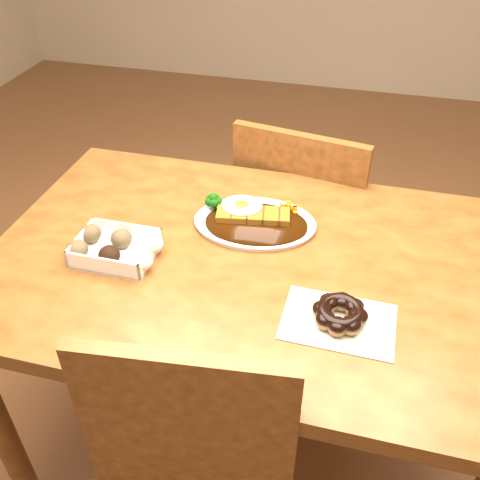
% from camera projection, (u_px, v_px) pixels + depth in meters
% --- Properties ---
extents(ground, '(6.00, 6.00, 0.00)m').
position_uv_depth(ground, '(245.00, 440.00, 1.69)').
color(ground, brown).
rests_on(ground, ground).
extents(table, '(1.20, 0.80, 0.75)m').
position_uv_depth(table, '(247.00, 289.00, 1.29)').
color(table, '#4C2D0F').
rests_on(table, ground).
extents(chair_far, '(0.48, 0.48, 0.87)m').
position_uv_depth(chair_far, '(305.00, 225.00, 1.80)').
color(chair_far, '#4C2D0F').
rests_on(chair_far, ground).
extents(katsu_curry_plate, '(0.32, 0.24, 0.06)m').
position_uv_depth(katsu_curry_plate, '(253.00, 219.00, 1.33)').
color(katsu_curry_plate, white).
rests_on(katsu_curry_plate, table).
extents(donut_box, '(0.21, 0.14, 0.05)m').
position_uv_depth(donut_box, '(115.00, 248.00, 1.22)').
color(donut_box, white).
rests_on(donut_box, table).
extents(pon_de_ring, '(0.23, 0.16, 0.04)m').
position_uv_depth(pon_de_ring, '(340.00, 314.00, 1.06)').
color(pon_de_ring, silver).
rests_on(pon_de_ring, table).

